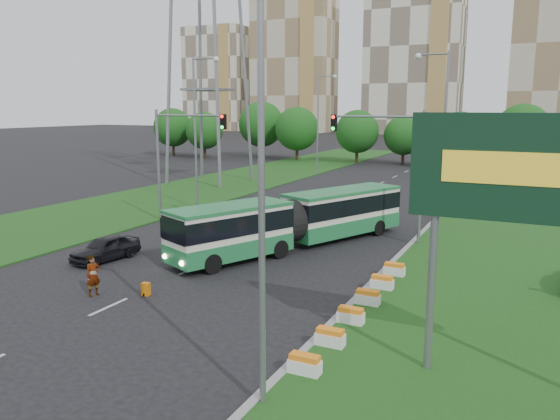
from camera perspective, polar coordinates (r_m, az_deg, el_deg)
The scene contains 19 objects.
ground at distance 26.90m, azimuth -3.88°, elevation -6.96°, with size 360.00×360.00×0.00m, color black.
grass_median at distance 31.31m, azimuth 25.42°, elevation -5.31°, with size 14.00×60.00×0.15m, color #1C4D16.
median_kerb at distance 32.01m, azimuth 12.88°, elevation -4.16°, with size 0.30×60.00×0.18m, color gray.
left_verge at distance 56.94m, azimuth -7.23°, elevation 2.42°, with size 12.00×110.00×0.10m, color #1C4D16.
lane_markings at distance 45.81m, azimuth 5.24°, elevation 0.40°, with size 0.20×100.00×0.01m, color #B1B2AB, non-canonical shape.
flower_planters at distance 22.04m, azimuth 8.32°, elevation -9.86°, with size 1.10×11.50×0.60m, color white, non-canonical shape.
billboard at distance 16.37m, azimuth 23.88°, elevation 2.83°, with size 6.00×0.37×8.00m.
traffic_mast_median at distance 33.33m, azimuth 11.90°, elevation 5.65°, with size 5.76×0.32×8.00m.
traffic_mast_left at distance 38.97m, azimuth -10.78°, elevation 6.38°, with size 5.76×0.32×8.00m.
street_lamps at distance 35.95m, azimuth -0.26°, elevation 7.26°, with size 36.00×60.00×12.00m, color gray, non-canonical shape.
tree_line at distance 77.38m, azimuth 23.88°, elevation 7.08°, with size 120.00×8.00×9.00m, color #174D14, non-canonical shape.
apartment_tower_west at distance 189.64m, azimuth 1.51°, elevation 15.47°, with size 26.00×15.00×48.00m, color beige.
apartment_tower_cwest at distance 177.24m, azimuth 13.88°, elevation 16.16°, with size 28.00×15.00×52.00m, color #EDE9CE.
midrise_west at distance 203.41m, azimuth -6.45°, elevation 13.39°, with size 22.00×14.00×36.00m, color #EDE9CE.
articulated_bus at distance 32.08m, azimuth 1.25°, elevation -1.03°, with size 2.53×16.21×2.67m.
car_left_near at distance 30.96m, azimuth -17.77°, elevation -3.80°, with size 1.59×3.95×1.34m, color black.
car_left_far at distance 39.25m, azimuth -6.33°, elevation -0.38°, with size 1.39×3.99×1.32m, color black.
pedestrian at distance 25.32m, azimuth -18.94°, elevation -6.51°, with size 0.67×0.44×1.83m, color gray.
shopping_trolley at distance 24.90m, azimuth -13.84°, elevation -8.04°, with size 0.33×0.35×0.57m.
Camera 1 is at (12.74, -22.25, 8.14)m, focal length 35.00 mm.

